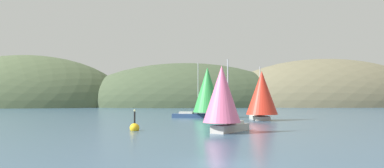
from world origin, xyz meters
The scene contains 8 objects.
ground_plane centered at (0.00, 0.00, 0.00)m, with size 360.00×360.00×0.00m, color #385670.
headland_left centered at (-55.00, 135.00, 0.00)m, with size 76.02×44.00×38.53m, color #4C5B3D.
headland_center centered at (5.00, 135.00, 0.00)m, with size 84.66×44.00×33.12m, color #425138.
headland_right centered at (60.00, 135.00, 0.00)m, with size 86.65×44.00×37.03m, color #6B664C.
sailboat_green_sail centered at (4.21, 51.37, 4.83)m, with size 9.55×6.20×9.97m.
sailboat_pink_spinnaker centered at (2.78, 20.18, 3.83)m, with size 6.47×7.32×7.90m.
sailboat_scarlet_sail centered at (12.28, 42.66, 4.21)m, with size 5.33×8.72×8.81m.
channel_buoy centered at (-6.75, 23.74, 0.37)m, with size 1.10×1.10×2.64m.
Camera 1 is at (-3.34, -23.68, 3.88)m, focal length 38.96 mm.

